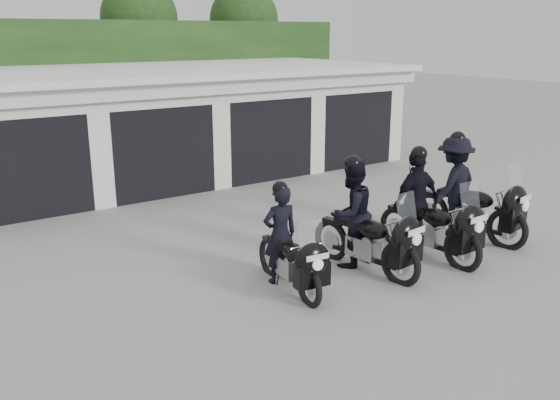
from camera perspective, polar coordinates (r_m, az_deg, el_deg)
ground at (r=10.31m, az=1.85°, el=-6.53°), size 80.00×80.00×0.00m
garage_block at (r=16.89m, az=-14.71°, el=6.85°), size 16.40×6.80×2.96m
background_vegetation at (r=21.47m, az=-18.66°, el=12.00°), size 20.00×3.90×5.80m
police_bike_a at (r=9.28m, az=0.79°, el=-4.53°), size 0.76×2.00×1.74m
police_bike_b at (r=10.11m, az=7.69°, el=-2.02°), size 1.00×2.30×2.01m
police_bike_c at (r=10.97m, az=13.68°, el=-0.81°), size 1.12×2.34×2.04m
police_bike_d at (r=12.15m, az=17.14°, el=0.79°), size 1.38×2.45×2.14m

